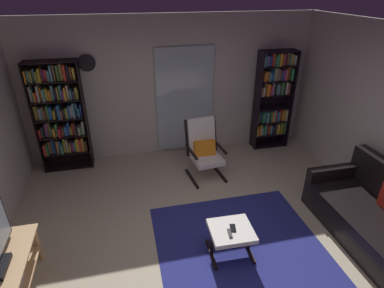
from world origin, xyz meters
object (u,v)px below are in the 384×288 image
(ottoman, at_px, (231,233))
(wall_clock, at_px, (87,63))
(bookshelf_near_sofa, at_px, (273,97))
(leather_sofa, at_px, (377,217))
(cell_phone, at_px, (233,228))
(tv_stand, at_px, (3,282))
(lounge_armchair, at_px, (204,147))
(tv_remote, at_px, (230,233))
(bookshelf_near_tv, at_px, (60,114))

(ottoman, xyz_separation_m, wall_clock, (-1.65, 2.83, 1.53))
(bookshelf_near_sofa, height_order, leather_sofa, bookshelf_near_sofa)
(leather_sofa, distance_m, cell_phone, 1.97)
(bookshelf_near_sofa, bearing_deg, tv_stand, -146.56)
(lounge_armchair, distance_m, wall_clock, 2.43)
(tv_stand, distance_m, ottoman, 2.50)
(tv_stand, distance_m, wall_clock, 3.45)
(bookshelf_near_sofa, height_order, wall_clock, wall_clock)
(leather_sofa, height_order, tv_remote, leather_sofa)
(bookshelf_near_sofa, relative_size, lounge_armchair, 1.91)
(bookshelf_near_tv, relative_size, lounge_armchair, 1.91)
(bookshelf_near_tv, distance_m, ottoman, 3.54)
(tv_stand, xyz_separation_m, cell_phone, (2.51, 0.17, 0.04))
(bookshelf_near_tv, bearing_deg, wall_clock, 16.24)
(lounge_armchair, bearing_deg, tv_remote, -95.85)
(wall_clock, bearing_deg, lounge_armchair, -28.44)
(bookshelf_near_sofa, distance_m, ottoman, 3.26)
(bookshelf_near_sofa, height_order, cell_phone, bookshelf_near_sofa)
(cell_phone, bearing_deg, tv_remote, -116.98)
(leather_sofa, bearing_deg, lounge_armchair, 132.57)
(lounge_armchair, bearing_deg, ottoman, -94.64)
(bookshelf_near_tv, height_order, tv_remote, bookshelf_near_tv)
(bookshelf_near_sofa, bearing_deg, wall_clock, 176.83)
(bookshelf_near_tv, distance_m, bookshelf_near_sofa, 3.96)
(bookshelf_near_tv, bearing_deg, cell_phone, -50.14)
(tv_remote, xyz_separation_m, cell_phone, (0.07, 0.08, -0.00))
(lounge_armchair, bearing_deg, cell_phone, -94.03)
(bookshelf_near_tv, bearing_deg, tv_stand, -95.80)
(tv_stand, relative_size, wall_clock, 4.33)
(leather_sofa, bearing_deg, ottoman, 176.15)
(lounge_armchair, relative_size, tv_remote, 7.10)
(bookshelf_near_sofa, bearing_deg, leather_sofa, -85.48)
(ottoman, bearing_deg, bookshelf_near_tv, 129.55)
(leather_sofa, xyz_separation_m, ottoman, (-1.98, 0.13, 0.01))
(leather_sofa, relative_size, lounge_armchair, 1.74)
(ottoman, height_order, wall_clock, wall_clock)
(tv_stand, xyz_separation_m, bookshelf_near_tv, (0.29, 2.83, 0.68))
(leather_sofa, bearing_deg, bookshelf_near_tv, 146.18)
(cell_phone, distance_m, wall_clock, 3.59)
(tv_remote, distance_m, wall_clock, 3.62)
(bookshelf_near_sofa, xyz_separation_m, cell_phone, (-1.74, -2.64, -0.65))
(lounge_armchair, xyz_separation_m, cell_phone, (-0.13, -1.85, -0.14))
(cell_phone, xyz_separation_m, wall_clock, (-1.67, 2.83, 1.45))
(bookshelf_near_tv, distance_m, lounge_armchair, 2.54)
(tv_remote, relative_size, cell_phone, 1.03)
(tv_stand, bearing_deg, wall_clock, 74.27)
(tv_remote, distance_m, cell_phone, 0.10)
(bookshelf_near_sofa, distance_m, wall_clock, 3.51)
(cell_phone, relative_size, wall_clock, 0.48)
(bookshelf_near_tv, height_order, leather_sofa, bookshelf_near_tv)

